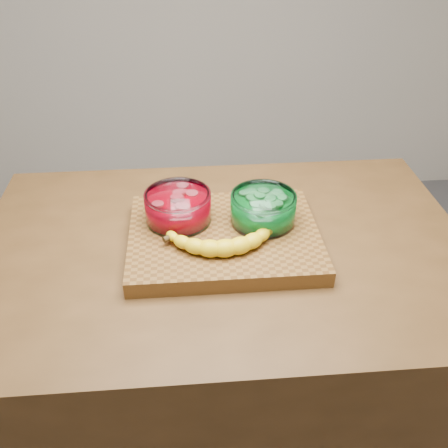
{
  "coord_description": "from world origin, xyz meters",
  "views": [
    {
      "loc": [
        -0.08,
        -0.96,
        1.63
      ],
      "look_at": [
        0.0,
        0.0,
        0.96
      ],
      "focal_mm": 40.0,
      "sensor_mm": 36.0,
      "label": 1
    }
  ],
  "objects": [
    {
      "name": "banana",
      "position": [
        -0.01,
        -0.06,
        0.96
      ],
      "size": [
        0.29,
        0.13,
        0.04
      ],
      "primitive_type": null,
      "color": "yellow",
      "rests_on": "cutting_board"
    },
    {
      "name": "cutting_board",
      "position": [
        0.0,
        0.0,
        0.92
      ],
      "size": [
        0.45,
        0.35,
        0.04
      ],
      "primitive_type": "cube",
      "color": "brown",
      "rests_on": "counter"
    },
    {
      "name": "bowl_red",
      "position": [
        -0.11,
        0.06,
        0.98
      ],
      "size": [
        0.16,
        0.16,
        0.07
      ],
      "color": "white",
      "rests_on": "cutting_board"
    },
    {
      "name": "counter",
      "position": [
        0.0,
        0.0,
        0.45
      ],
      "size": [
        1.2,
        0.8,
        0.9
      ],
      "primitive_type": "cube",
      "color": "#523418",
      "rests_on": "ground"
    },
    {
      "name": "bowl_green",
      "position": [
        0.1,
        0.03,
        0.98
      ],
      "size": [
        0.16,
        0.16,
        0.07
      ],
      "color": "white",
      "rests_on": "cutting_board"
    }
  ]
}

